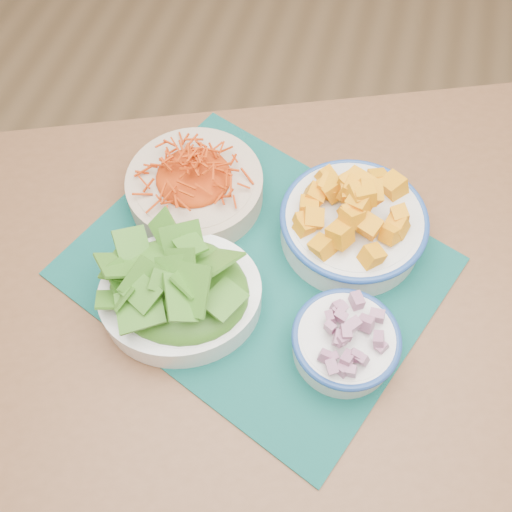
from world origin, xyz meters
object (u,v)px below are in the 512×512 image
Objects in this scene: placemat at (256,266)px; lettuce_bowl at (180,290)px; onion_bowl at (346,340)px; carrot_bowl at (195,183)px; table at (312,307)px; squash_bowl at (354,218)px.

lettuce_bowl reaches higher than placemat.
lettuce_bowl is at bearing 177.73° from onion_bowl.
onion_bowl is (0.28, -0.20, -0.00)m from carrot_bowl.
table is 5.19× the size of squash_bowl.
lettuce_bowl is (0.04, -0.20, 0.01)m from carrot_bowl.
onion_bowl is at bearing -83.10° from squash_bowl.
lettuce_bowl is at bearing -77.96° from carrot_bowl.
placemat is 2.07× the size of squash_bowl.
table is at bearing 117.36° from onion_bowl.
table is at bearing -22.41° from carrot_bowl.
onion_bowl is at bearing -11.34° from placemat.
onion_bowl is (0.02, -0.19, -0.02)m from squash_bowl.
table is 8.63× the size of onion_bowl.
table is 0.20m from onion_bowl.
table is at bearing 27.76° from placemat.
table is 4.51× the size of lettuce_bowl.
table is 2.51× the size of placemat.
carrot_bowl is at bearing 81.29° from lettuce_bowl.
squash_bowl is at bearing 19.34° from lettuce_bowl.
squash_bowl reaches higher than onion_bowl.
squash_bowl is 0.20m from onion_bowl.
onion_bowl is at bearing -35.85° from carrot_bowl.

